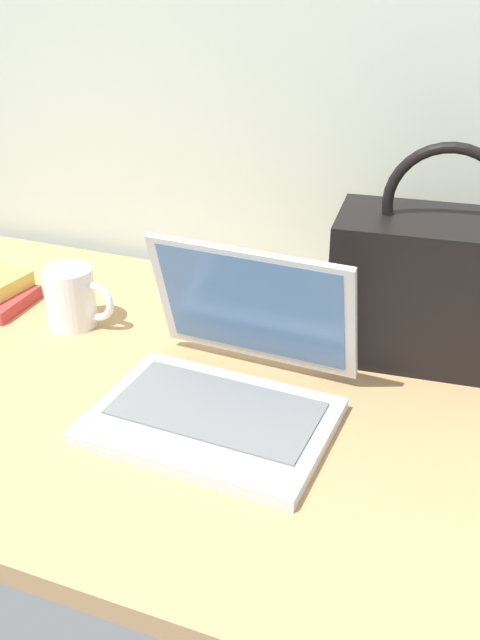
{
  "coord_description": "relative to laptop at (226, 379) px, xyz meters",
  "views": [
    {
      "loc": [
        0.3,
        -0.78,
        0.6
      ],
      "look_at": [
        -0.01,
        0.0,
        0.15
      ],
      "focal_mm": 39.96,
      "sensor_mm": 36.0,
      "label": 1
    }
  ],
  "objects": [
    {
      "name": "desk",
      "position": [
        0.01,
        0.04,
        -0.06
      ],
      "size": [
        1.6,
        0.76,
        0.03
      ],
      "color": "tan",
      "rests_on": "ground"
    },
    {
      "name": "laptop",
      "position": [
        0.0,
        0.0,
        0.0
      ],
      "size": [
        0.32,
        0.3,
        0.21
      ],
      "color": "silver",
      "rests_on": "desk"
    },
    {
      "name": "coffee_mug",
      "position": [
        -0.33,
        0.13,
        0.01
      ],
      "size": [
        0.12,
        0.08,
        0.1
      ],
      "color": "white",
      "rests_on": "desk"
    },
    {
      "name": "handbag",
      "position": [
        0.23,
        0.25,
        0.07
      ],
      "size": [
        0.31,
        0.19,
        0.33
      ],
      "color": "black",
      "rests_on": "desk"
    }
  ]
}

